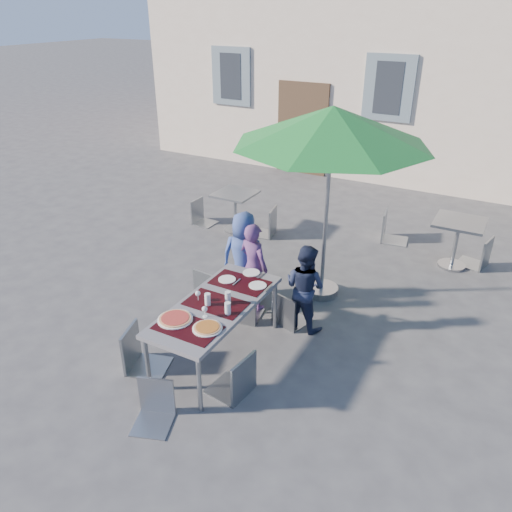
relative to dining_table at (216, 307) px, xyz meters
The scene contains 22 objects.
ground 0.75m from the dining_table, 120.43° to the right, with size 90.00×90.00×0.00m, color #414143.
dining_table is the anchor object (origin of this frame).
pizza_near_left 0.54m from the dining_table, 112.62° to the right, with size 0.39×0.39×0.03m.
pizza_near_right 0.51m from the dining_table, 67.28° to the right, with size 0.33×0.33×0.03m.
glassware 0.16m from the dining_table, 46.04° to the right, with size 0.52×0.43×0.15m.
place_settings 0.65m from the dining_table, 87.62° to the left, with size 0.67×0.52×0.01m.
child_0 1.40m from the dining_table, 106.46° to the left, with size 0.65×0.42×1.32m, color #32478A.
child_1 1.19m from the dining_table, 97.55° to the left, with size 0.46×0.30×1.27m, color #573165.
child_2 1.28m from the dining_table, 59.42° to the left, with size 0.57×0.33×1.18m, color #1B223D.
chair_0 1.23m from the dining_table, 126.81° to the left, with size 0.49×0.49×1.00m.
chair_1 0.84m from the dining_table, 98.71° to the left, with size 0.51×0.51×0.98m.
chair_2 1.13m from the dining_table, 65.48° to the left, with size 0.49×0.49×0.90m.
chair_3 0.93m from the dining_table, 138.65° to the right, with size 0.55×0.55×0.99m.
chair_4 0.72m from the dining_table, 40.45° to the right, with size 0.48×0.48×0.96m.
chair_5 1.20m from the dining_table, 90.41° to the right, with size 0.49×0.49×0.86m.
patio_umbrella 2.70m from the dining_table, 74.45° to the left, with size 2.61×2.61×2.72m.
cafe_table_0 3.76m from the dining_table, 117.47° to the left, with size 0.71×0.71×0.76m.
bg_chair_l_0 4.19m from the dining_table, 127.00° to the left, with size 0.41×0.40×0.88m.
bg_chair_r_0 3.63m from the dining_table, 107.97° to the left, with size 0.52×0.52×1.00m.
cafe_table_1 4.34m from the dining_table, 60.94° to the left, with size 0.75×0.75×0.81m.
bg_chair_l_1 4.41m from the dining_table, 77.89° to the left, with size 0.51×0.51×1.01m.
bg_chair_r_1 4.71m from the dining_table, 58.28° to the left, with size 0.51×0.51×0.96m.
Camera 1 is at (2.90, -3.83, 3.86)m, focal length 35.00 mm.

